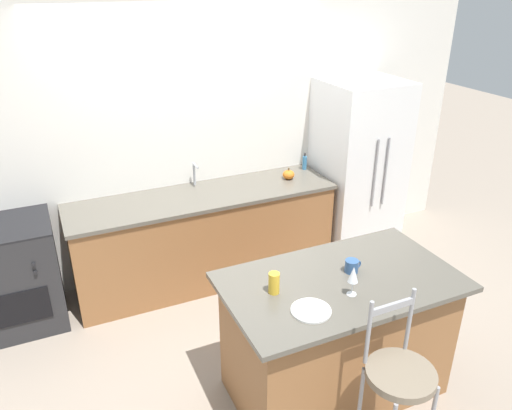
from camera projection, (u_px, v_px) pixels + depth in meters
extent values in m
plane|color=gray|center=(220.00, 297.00, 4.58)|extent=(18.00, 18.00, 0.00)
cube|color=silver|center=(189.00, 135.00, 4.60)|extent=(6.00, 0.07, 2.70)
cube|color=#936038|center=(205.00, 238.00, 4.72)|extent=(2.40, 0.66, 0.86)
cube|color=#5B564C|center=(203.00, 195.00, 4.53)|extent=(2.44, 0.70, 0.03)
cube|color=black|center=(202.00, 194.00, 4.52)|extent=(0.56, 0.36, 0.01)
cylinder|color=#ADAFB5|center=(194.00, 174.00, 4.65)|extent=(0.02, 0.02, 0.22)
cylinder|color=#ADAFB5|center=(196.00, 166.00, 4.56)|extent=(0.02, 0.12, 0.02)
cube|color=#936038|center=(336.00, 338.00, 3.41)|extent=(1.42, 0.77, 0.88)
cube|color=#5B564C|center=(341.00, 282.00, 3.22)|extent=(1.54, 0.89, 0.03)
cube|color=white|center=(357.00, 168.00, 5.08)|extent=(0.76, 0.73, 1.79)
cylinder|color=#939399|center=(375.00, 174.00, 4.71)|extent=(0.02, 0.02, 0.68)
cylinder|color=#939399|center=(386.00, 172.00, 4.75)|extent=(0.02, 0.02, 0.68)
cube|color=#28282B|center=(9.00, 277.00, 4.07)|extent=(0.78, 0.63, 0.90)
cube|color=black|center=(12.00, 310.00, 3.85)|extent=(0.56, 0.01, 0.29)
cylinder|color=black|center=(33.00, 264.00, 3.78)|extent=(0.03, 0.02, 0.03)
cylinder|color=black|center=(35.00, 273.00, 3.81)|extent=(0.03, 0.02, 0.03)
cylinder|color=#99999E|center=(397.00, 399.00, 3.04)|extent=(0.02, 0.02, 0.70)
cylinder|color=#7F705B|center=(401.00, 375.00, 2.72)|extent=(0.39, 0.39, 0.04)
cylinder|color=#99999E|center=(368.00, 333.00, 2.68)|extent=(0.02, 0.02, 0.41)
cylinder|color=#99999E|center=(410.00, 320.00, 2.79)|extent=(0.02, 0.02, 0.41)
cube|color=#99999E|center=(392.00, 307.00, 2.68)|extent=(0.28, 0.02, 0.04)
cylinder|color=white|center=(311.00, 311.00, 2.91)|extent=(0.24, 0.24, 0.01)
torus|color=white|center=(311.00, 310.00, 2.90)|extent=(0.23, 0.23, 0.01)
cylinder|color=white|center=(351.00, 294.00, 3.06)|extent=(0.06, 0.06, 0.00)
cylinder|color=white|center=(352.00, 288.00, 3.04)|extent=(0.01, 0.01, 0.09)
cone|color=white|center=(353.00, 274.00, 3.00)|extent=(0.06, 0.06, 0.10)
cylinder|color=#335689|center=(352.00, 266.00, 3.27)|extent=(0.09, 0.09, 0.09)
torus|color=#335689|center=(357.00, 264.00, 3.29)|extent=(0.06, 0.01, 0.06)
cylinder|color=gold|center=(274.00, 283.00, 3.05)|extent=(0.07, 0.07, 0.14)
ellipsoid|color=orange|center=(289.00, 175.00, 4.82)|extent=(0.11, 0.11, 0.09)
cylinder|color=brown|center=(289.00, 169.00, 4.79)|extent=(0.02, 0.02, 0.02)
cylinder|color=teal|center=(305.00, 163.00, 5.04)|extent=(0.04, 0.04, 0.14)
cylinder|color=black|center=(305.00, 155.00, 5.01)|extent=(0.02, 0.02, 0.03)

